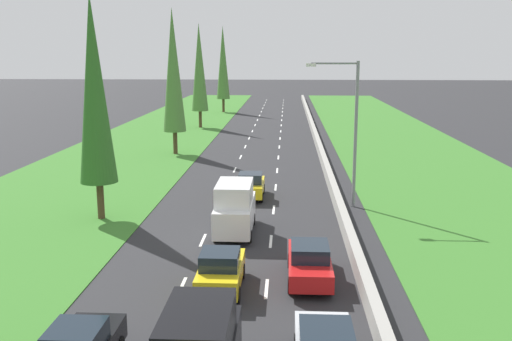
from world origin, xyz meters
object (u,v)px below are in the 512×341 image
at_px(poplar_tree_third, 173,71).
at_px(poplar_tree_fourth, 199,68).
at_px(red_sedan_right_lane, 309,262).
at_px(poplar_tree_fifth, 223,63).
at_px(street_light_mast, 350,124).
at_px(yellow_hatchback_centre_lane_third, 221,270).
at_px(yellow_hatchback_centre_lane_fifth, 251,185).
at_px(poplar_tree_second, 94,90).
at_px(white_van_centre_lane, 235,208).

bearing_deg(poplar_tree_third, poplar_tree_fourth, 91.70).
height_order(red_sedan_right_lane, poplar_tree_fifth, poplar_tree_fifth).
bearing_deg(street_light_mast, red_sedan_right_lane, -103.30).
distance_m(yellow_hatchback_centre_lane_third, yellow_hatchback_centre_lane_fifth, 15.12).
bearing_deg(yellow_hatchback_centre_lane_fifth, poplar_tree_second, -147.18).
xyz_separation_m(red_sedan_right_lane, poplar_tree_second, (-11.72, 8.51, 6.62)).
bearing_deg(white_van_centre_lane, street_light_mast, 41.59).
height_order(poplar_tree_fourth, street_light_mast, poplar_tree_fourth).
xyz_separation_m(yellow_hatchback_centre_lane_third, poplar_tree_fifth, (-7.77, 70.96, 7.11)).
bearing_deg(poplar_tree_fifth, poplar_tree_third, -90.33).
xyz_separation_m(red_sedan_right_lane, poplar_tree_third, (-11.61, 30.28, 7.03)).
height_order(poplar_tree_fourth, poplar_tree_fifth, poplar_tree_fifth).
xyz_separation_m(poplar_tree_fourth, poplar_tree_fifth, (0.81, 19.73, 0.29)).
bearing_deg(poplar_tree_fourth, yellow_hatchback_centre_lane_third, -80.49).
relative_size(white_van_centre_lane, poplar_tree_fourth, 0.37).
relative_size(red_sedan_right_lane, poplar_tree_second, 0.35).
bearing_deg(red_sedan_right_lane, poplar_tree_third, 110.98).
relative_size(red_sedan_right_lane, white_van_centre_lane, 0.92).
bearing_deg(white_van_centre_lane, poplar_tree_third, 108.15).
xyz_separation_m(yellow_hatchback_centre_lane_fifth, poplar_tree_fifth, (-8.02, 55.85, 7.11)).
bearing_deg(red_sedan_right_lane, yellow_hatchback_centre_lane_third, -161.41).
distance_m(white_van_centre_lane, poplar_tree_second, 10.28).
height_order(yellow_hatchback_centre_lane_fifth, poplar_tree_fourth, poplar_tree_fourth).
distance_m(poplar_tree_fourth, street_light_mast, 40.91).
distance_m(yellow_hatchback_centre_lane_fifth, poplar_tree_fifth, 56.87).
bearing_deg(poplar_tree_fifth, yellow_hatchback_centre_lane_fifth, -81.83).
relative_size(poplar_tree_second, street_light_mast, 1.42).
distance_m(red_sedan_right_lane, yellow_hatchback_centre_lane_fifth, 14.30).
xyz_separation_m(red_sedan_right_lane, street_light_mast, (2.85, 12.04, 4.42)).
bearing_deg(poplar_tree_third, yellow_hatchback_centre_lane_third, -75.76).
bearing_deg(yellow_hatchback_centre_lane_fifth, poplar_tree_third, 116.71).
height_order(poplar_tree_second, poplar_tree_fifth, poplar_tree_fifth).
xyz_separation_m(poplar_tree_fourth, street_light_mast, (15.04, -37.97, -2.42)).
xyz_separation_m(poplar_tree_third, poplar_tree_fifth, (0.23, 39.47, 0.10)).
distance_m(red_sedan_right_lane, white_van_centre_lane, 7.27).
relative_size(poplar_tree_third, street_light_mast, 1.51).
bearing_deg(white_van_centre_lane, yellow_hatchback_centre_lane_fifth, 87.36).
relative_size(poplar_tree_fourth, poplar_tree_fifth, 0.96).
distance_m(yellow_hatchback_centre_lane_third, poplar_tree_second, 14.27).
relative_size(white_van_centre_lane, poplar_tree_fifth, 0.36).
distance_m(red_sedan_right_lane, poplar_tree_fifth, 71.03).
relative_size(white_van_centre_lane, street_light_mast, 0.54).
xyz_separation_m(poplar_tree_second, poplar_tree_fifth, (0.33, 61.24, 0.51)).
relative_size(poplar_tree_fourth, street_light_mast, 1.47).
height_order(poplar_tree_fifth, street_light_mast, poplar_tree_fifth).
height_order(yellow_hatchback_centre_lane_fifth, poplar_tree_third, poplar_tree_third).
height_order(white_van_centre_lane, poplar_tree_third, poplar_tree_third).
height_order(poplar_tree_second, poplar_tree_third, poplar_tree_third).
xyz_separation_m(yellow_hatchback_centre_lane_third, street_light_mast, (6.47, 13.26, 4.40)).
bearing_deg(street_light_mast, poplar_tree_fifth, 103.86).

